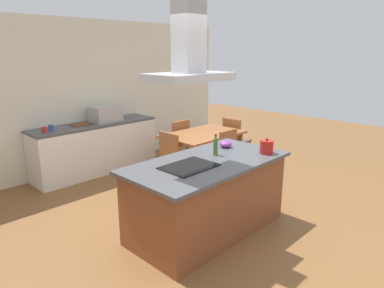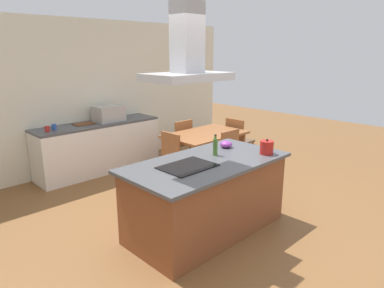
% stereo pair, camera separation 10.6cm
% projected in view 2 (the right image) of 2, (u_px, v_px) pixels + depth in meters
% --- Properties ---
extents(ground, '(16.00, 16.00, 0.00)m').
position_uv_depth(ground, '(136.00, 195.00, 5.34)').
color(ground, brown).
extents(wall_back, '(7.20, 0.10, 2.70)m').
position_uv_depth(wall_back, '(75.00, 97.00, 6.19)').
color(wall_back, silver).
rests_on(wall_back, ground).
extents(kitchen_island, '(2.01, 1.04, 0.90)m').
position_uv_depth(kitchen_island, '(206.00, 196.00, 4.18)').
color(kitchen_island, brown).
rests_on(kitchen_island, ground).
extents(cooktop, '(0.60, 0.44, 0.01)m').
position_uv_depth(cooktop, '(188.00, 166.00, 3.85)').
color(cooktop, black).
rests_on(cooktop, kitchen_island).
extents(tea_kettle, '(0.22, 0.17, 0.19)m').
position_uv_depth(tea_kettle, '(267.00, 147.00, 4.31)').
color(tea_kettle, '#B21E19').
rests_on(tea_kettle, kitchen_island).
extents(olive_oil_bottle, '(0.06, 0.06, 0.26)m').
position_uv_depth(olive_oil_bottle, '(215.00, 147.00, 4.25)').
color(olive_oil_bottle, '#47722D').
rests_on(olive_oil_bottle, kitchen_island).
extents(mixing_bowl, '(0.16, 0.16, 0.09)m').
position_uv_depth(mixing_bowl, '(226.00, 144.00, 4.61)').
color(mixing_bowl, purple).
rests_on(mixing_bowl, kitchen_island).
extents(back_counter, '(2.26, 0.62, 0.90)m').
position_uv_depth(back_counter, '(99.00, 147.00, 6.30)').
color(back_counter, white).
rests_on(back_counter, ground).
extents(countertop_microwave, '(0.50, 0.38, 0.28)m').
position_uv_depth(countertop_microwave, '(109.00, 113.00, 6.31)').
color(countertop_microwave, '#B2AFAA').
rests_on(countertop_microwave, back_counter).
extents(coffee_mug_red, '(0.08, 0.08, 0.09)m').
position_uv_depth(coffee_mug_red, '(47.00, 129.00, 5.51)').
color(coffee_mug_red, red).
rests_on(coffee_mug_red, back_counter).
extents(coffee_mug_blue, '(0.08, 0.08, 0.09)m').
position_uv_depth(coffee_mug_blue, '(54.00, 127.00, 5.65)').
color(coffee_mug_blue, '#2D56B2').
rests_on(coffee_mug_blue, back_counter).
extents(cutting_board, '(0.34, 0.24, 0.02)m').
position_uv_depth(cutting_board, '(84.00, 124.00, 6.06)').
color(cutting_board, brown).
rests_on(cutting_board, back_counter).
extents(dining_table, '(1.40, 0.90, 0.75)m').
position_uv_depth(dining_table, '(205.00, 138.00, 6.09)').
color(dining_table, '#995B33').
rests_on(dining_table, ground).
extents(chair_facing_back_wall, '(0.42, 0.42, 0.89)m').
position_uv_depth(chair_facing_back_wall, '(180.00, 140.00, 6.59)').
color(chair_facing_back_wall, brown).
rests_on(chair_facing_back_wall, ground).
extents(chair_at_left_end, '(0.42, 0.42, 0.89)m').
position_uv_depth(chair_at_left_end, '(166.00, 157.00, 5.51)').
color(chair_at_left_end, brown).
rests_on(chair_at_left_end, ground).
extents(chair_facing_island, '(0.42, 0.42, 0.89)m').
position_uv_depth(chair_facing_island, '(235.00, 154.00, 5.67)').
color(chair_facing_island, brown).
rests_on(chair_facing_island, ground).
extents(chair_at_right_end, '(0.42, 0.42, 0.89)m').
position_uv_depth(chair_at_right_end, '(238.00, 138.00, 6.74)').
color(chair_at_right_end, brown).
rests_on(chair_at_right_end, ground).
extents(range_hood, '(0.90, 0.55, 0.78)m').
position_uv_depth(range_hood, '(187.00, 56.00, 3.54)').
color(range_hood, '#ADADB2').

